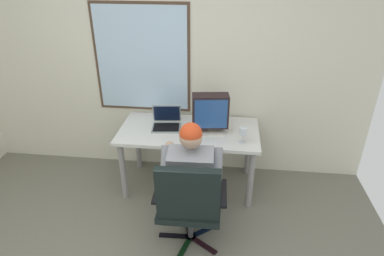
% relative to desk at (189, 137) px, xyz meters
% --- Properties ---
extents(wall_rear, '(4.58, 0.08, 2.65)m').
position_rel_desk_xyz_m(wall_rear, '(-0.31, 0.43, 0.71)').
color(wall_rear, silver).
rests_on(wall_rear, ground).
extents(desk, '(1.48, 0.75, 0.71)m').
position_rel_desk_xyz_m(desk, '(0.00, 0.00, 0.00)').
color(desk, gray).
rests_on(desk, ground).
extents(office_chair, '(0.64, 0.59, 0.95)m').
position_rel_desk_xyz_m(office_chair, '(0.12, -0.93, -0.09)').
color(office_chair, black).
rests_on(office_chair, ground).
extents(person_seated, '(0.54, 0.76, 1.19)m').
position_rel_desk_xyz_m(person_seated, '(0.11, -0.67, 0.00)').
color(person_seated, '#293C50').
rests_on(person_seated, ground).
extents(crt_monitor, '(0.39, 0.26, 0.41)m').
position_rel_desk_xyz_m(crt_monitor, '(0.22, -0.01, 0.32)').
color(crt_monitor, beige).
rests_on(crt_monitor, desk).
extents(laptop, '(0.33, 0.32, 0.22)m').
position_rel_desk_xyz_m(laptop, '(-0.25, 0.06, 0.15)').
color(laptop, '#8B999B').
rests_on(laptop, desk).
extents(wine_glass, '(0.08, 0.08, 0.16)m').
position_rel_desk_xyz_m(wine_glass, '(0.56, -0.20, 0.21)').
color(wine_glass, silver).
rests_on(wine_glass, desk).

